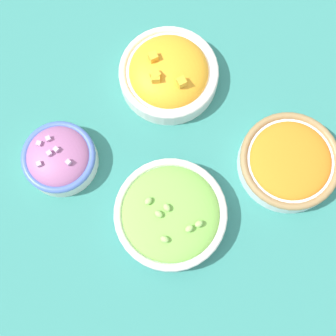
% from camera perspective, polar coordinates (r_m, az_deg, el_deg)
% --- Properties ---
extents(ground_plane, '(3.00, 3.00, 0.00)m').
position_cam_1_polar(ground_plane, '(0.79, -0.00, -0.53)').
color(ground_plane, '#337F75').
extents(bowl_lettuce, '(0.18, 0.18, 0.07)m').
position_cam_1_polar(bowl_lettuce, '(0.75, 0.32, -5.66)').
color(bowl_lettuce, '#B2C1CC').
rests_on(bowl_lettuce, ground_plane).
extents(bowl_squash, '(0.17, 0.17, 0.07)m').
position_cam_1_polar(bowl_squash, '(0.82, 0.09, 11.48)').
color(bowl_squash, silver).
rests_on(bowl_squash, ground_plane).
extents(bowl_carrots, '(0.17, 0.17, 0.05)m').
position_cam_1_polar(bowl_carrots, '(0.80, 14.58, 0.78)').
color(bowl_carrots, white).
rests_on(bowl_carrots, ground_plane).
extents(bowl_red_onion, '(0.12, 0.12, 0.06)m').
position_cam_1_polar(bowl_red_onion, '(0.79, -13.11, 1.21)').
color(bowl_red_onion, silver).
rests_on(bowl_red_onion, ground_plane).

